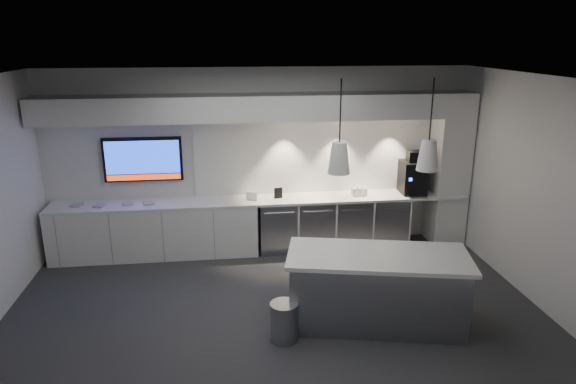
{
  "coord_description": "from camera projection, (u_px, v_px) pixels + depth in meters",
  "views": [
    {
      "loc": [
        -0.58,
        -5.85,
        3.47
      ],
      "look_at": [
        0.29,
        1.1,
        1.33
      ],
      "focal_mm": 32.0,
      "sensor_mm": 36.0,
      "label": 1
    }
  ],
  "objects": [
    {
      "name": "wall_front",
      "position": [
        309.0,
        312.0,
        3.83
      ],
      "size": [
        7.0,
        0.0,
        7.0
      ],
      "primitive_type": "plane",
      "rotation": [
        -1.57,
        0.0,
        0.0
      ],
      "color": "white",
      "rests_on": "floor"
    },
    {
      "name": "ceiling",
      "position": [
        274.0,
        80.0,
        5.76
      ],
      "size": [
        7.0,
        7.0,
        0.0
      ],
      "primitive_type": "plane",
      "rotation": [
        3.14,
        0.0,
        0.0
      ],
      "color": "black",
      "rests_on": "wall_back"
    },
    {
      "name": "soffit",
      "position": [
        261.0,
        107.0,
        8.02
      ],
      "size": [
        6.9,
        0.6,
        0.4
      ],
      "primitive_type": "cube",
      "color": "white",
      "rests_on": "wall_back"
    },
    {
      "name": "pendant_left",
      "position": [
        339.0,
        157.0,
        5.79
      ],
      "size": [
        0.25,
        0.25,
        1.06
      ],
      "color": "white",
      "rests_on": "ceiling"
    },
    {
      "name": "fridge_unit_a",
      "position": [
        277.0,
        225.0,
        8.61
      ],
      "size": [
        0.6,
        0.61,
        0.85
      ],
      "primitive_type": "cube",
      "color": "gray",
      "rests_on": "floor"
    },
    {
      "name": "column",
      "position": [
        449.0,
        169.0,
        8.73
      ],
      "size": [
        0.55,
        0.55,
        2.6
      ],
      "primitive_type": "cube",
      "color": "white",
      "rests_on": "floor"
    },
    {
      "name": "backsplash",
      "position": [
        331.0,
        154.0,
        8.68
      ],
      "size": [
        4.6,
        0.03,
        1.3
      ],
      "primitive_type": "cube",
      "color": "white",
      "rests_on": "wall_back"
    },
    {
      "name": "pendant_right",
      "position": [
        428.0,
        155.0,
        5.92
      ],
      "size": [
        0.25,
        0.25,
        1.06
      ],
      "color": "white",
      "rests_on": "ceiling"
    },
    {
      "name": "bin",
      "position": [
        284.0,
        321.0,
        6.06
      ],
      "size": [
        0.34,
        0.34,
        0.47
      ],
      "primitive_type": "cylinder",
      "rotation": [
        0.0,
        0.0,
        0.0
      ],
      "color": "gray",
      "rests_on": "floor"
    },
    {
      "name": "fridge_unit_c",
      "position": [
        351.0,
        222.0,
        8.76
      ],
      "size": [
        0.6,
        0.61,
        0.85
      ],
      "primitive_type": "cube",
      "color": "gray",
      "rests_on": "floor"
    },
    {
      "name": "floor",
      "position": [
        276.0,
        316.0,
        6.64
      ],
      "size": [
        7.0,
        7.0,
        0.0
      ],
      "primitive_type": "plane",
      "color": "#313134",
      "rests_on": "ground"
    },
    {
      "name": "tray_c",
      "position": [
        128.0,
        204.0,
        8.15
      ],
      "size": [
        0.2,
        0.2,
        0.02
      ],
      "primitive_type": "cube",
      "rotation": [
        0.0,
        0.0,
        0.26
      ],
      "color": "#AAAAAA",
      "rests_on": "back_counter"
    },
    {
      "name": "island",
      "position": [
        377.0,
        289.0,
        6.34
      ],
      "size": [
        2.35,
        1.39,
        0.93
      ],
      "rotation": [
        0.0,
        0.0,
        -0.22
      ],
      "color": "gray",
      "rests_on": "floor"
    },
    {
      "name": "fridge_unit_d",
      "position": [
        386.0,
        220.0,
        8.83
      ],
      "size": [
        0.6,
        0.61,
        0.85
      ],
      "primitive_type": "cube",
      "color": "gray",
      "rests_on": "floor"
    },
    {
      "name": "wall_right",
      "position": [
        545.0,
        195.0,
        6.62
      ],
      "size": [
        0.0,
        7.0,
        7.0
      ],
      "primitive_type": "plane",
      "rotation": [
        1.57,
        0.0,
        -1.57
      ],
      "color": "white",
      "rests_on": "floor"
    },
    {
      "name": "left_base_cabinets",
      "position": [
        156.0,
        230.0,
        8.36
      ],
      "size": [
        3.3,
        0.63,
        0.86
      ],
      "primitive_type": "cube",
      "color": "white",
      "rests_on": "floor"
    },
    {
      "name": "tray_a",
      "position": [
        77.0,
        205.0,
        8.08
      ],
      "size": [
        0.19,
        0.19,
        0.02
      ],
      "primitive_type": "cube",
      "rotation": [
        0.0,
        0.0,
        -0.18
      ],
      "color": "#AAAAAA",
      "rests_on": "back_counter"
    },
    {
      "name": "wall_back",
      "position": [
        260.0,
        159.0,
        8.57
      ],
      "size": [
        7.0,
        0.0,
        7.0
      ],
      "primitive_type": "plane",
      "rotation": [
        1.57,
        0.0,
        0.0
      ],
      "color": "white",
      "rests_on": "floor"
    },
    {
      "name": "sign_black",
      "position": [
        278.0,
        193.0,
        8.44
      ],
      "size": [
        0.14,
        0.06,
        0.18
      ],
      "primitive_type": "cube",
      "rotation": [
        0.0,
        0.0,
        0.28
      ],
      "color": "black",
      "rests_on": "back_counter"
    },
    {
      "name": "sign_white",
      "position": [
        252.0,
        196.0,
        8.34
      ],
      "size": [
        0.18,
        0.08,
        0.14
      ],
      "primitive_type": "cube",
      "rotation": [
        0.0,
        0.0,
        -0.34
      ],
      "color": "white",
      "rests_on": "back_counter"
    },
    {
      "name": "wall_tv",
      "position": [
        143.0,
        159.0,
        8.28
      ],
      "size": [
        1.25,
        0.07,
        0.72
      ],
      "color": "black",
      "rests_on": "wall_back"
    },
    {
      "name": "tray_d",
      "position": [
        149.0,
        203.0,
        8.17
      ],
      "size": [
        0.2,
        0.2,
        0.02
      ],
      "primitive_type": "cube",
      "rotation": [
        0.0,
        0.0,
        0.3
      ],
      "color": "#AAAAAA",
      "rests_on": "back_counter"
    },
    {
      "name": "coffee_machine",
      "position": [
        413.0,
        176.0,
        8.68
      ],
      "size": [
        0.41,
        0.58,
        0.73
      ],
      "rotation": [
        0.0,
        0.0,
        -0.04
      ],
      "color": "black",
      "rests_on": "back_counter"
    },
    {
      "name": "back_counter",
      "position": [
        262.0,
        200.0,
        8.44
      ],
      "size": [
        6.8,
        0.65,
        0.04
      ],
      "primitive_type": "cube",
      "color": "white",
      "rests_on": "left_base_cabinets"
    },
    {
      "name": "cup_cluster",
      "position": [
        359.0,
        192.0,
        8.59
      ],
      "size": [
        0.26,
        0.17,
        0.14
      ],
      "primitive_type": null,
      "color": "silver",
      "rests_on": "back_counter"
    },
    {
      "name": "fridge_unit_b",
      "position": [
        314.0,
        224.0,
        8.68
      ],
      "size": [
        0.6,
        0.61,
        0.85
      ],
      "primitive_type": "cube",
      "color": "gray",
      "rests_on": "floor"
    },
    {
      "name": "tray_b",
      "position": [
        100.0,
        206.0,
        8.05
      ],
      "size": [
        0.2,
        0.2,
        0.02
      ],
      "primitive_type": "cube",
      "rotation": [
        0.0,
        0.0,
        -0.32
      ],
      "color": "#AAAAAA",
      "rests_on": "back_counter"
    }
  ]
}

